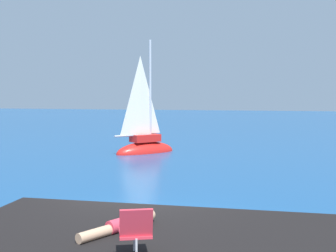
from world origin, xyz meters
name	(u,v)px	position (x,y,z in m)	size (l,w,h in m)	color
ground_plane	(141,226)	(0.00, 0.00, 0.00)	(160.00, 160.00, 0.00)	navy
boulder_seaward	(151,235)	(0.43, -0.64, 0.00)	(0.74, 0.59, 0.40)	black
boulder_inland	(249,246)	(2.74, -0.86, 0.00)	(1.31, 1.05, 0.72)	black
sailboat_near	(145,146)	(-3.76, 13.26, 0.38)	(3.44, 3.59, 7.06)	red
person_sunbather	(123,224)	(0.60, -3.13, 1.02)	(0.99, 1.60, 0.25)	#DB384C
beach_chair	(136,229)	(1.22, -4.34, 1.35)	(0.66, 0.73, 0.80)	#E03342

